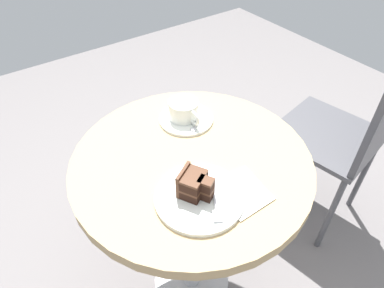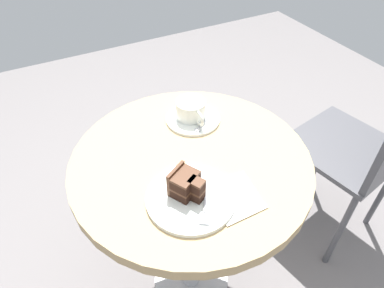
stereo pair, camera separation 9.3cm
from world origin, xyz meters
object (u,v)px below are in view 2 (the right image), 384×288
at_px(cake_plate, 191,198).
at_px(cafe_chair, 373,144).
at_px(fork, 205,207).
at_px(teaspoon, 202,125).
at_px(saucer, 193,119).
at_px(cake_slice, 186,184).
at_px(napkin, 233,197).
at_px(coffee_cup, 191,109).

xyz_separation_m(cake_plate, cafe_chair, (-0.04, 0.77, -0.18)).
xyz_separation_m(fork, cafe_chair, (-0.09, 0.76, -0.18)).
distance_m(teaspoon, cake_plate, 0.28).
height_order(saucer, cafe_chair, cafe_chair).
relative_size(saucer, teaspoon, 2.01).
xyz_separation_m(cake_slice, fork, (0.06, 0.02, -0.03)).
height_order(fork, cafe_chair, cafe_chair).
bearing_deg(napkin, teaspoon, 167.01).
relative_size(cake_plate, cafe_chair, 0.24).
bearing_deg(cake_slice, fork, 17.66).
bearing_deg(coffee_cup, cake_slice, -30.01).
height_order(napkin, cafe_chair, cafe_chair).
distance_m(cake_slice, napkin, 0.12).
height_order(cake_plate, cake_slice, cake_slice).
bearing_deg(saucer, teaspoon, 6.33).
height_order(saucer, teaspoon, teaspoon).
height_order(teaspoon, fork, fork).
relative_size(saucer, coffee_cup, 1.36).
xyz_separation_m(saucer, teaspoon, (0.05, 0.01, 0.01)).
xyz_separation_m(coffee_cup, cafe_chair, (0.24, 0.62, -0.21)).
height_order(cake_slice, napkin, cake_slice).
height_order(coffee_cup, cafe_chair, cafe_chair).
distance_m(cake_plate, fork, 0.05).
relative_size(cake_slice, cafe_chair, 0.10).
distance_m(teaspoon, cafe_chair, 0.67).
xyz_separation_m(saucer, cake_plate, (0.28, -0.15, 0.00)).
distance_m(coffee_cup, teaspoon, 0.06).
xyz_separation_m(teaspoon, cake_slice, (0.22, -0.16, 0.03)).
bearing_deg(cake_plate, napkin, 65.04).
bearing_deg(napkin, fork, -88.19).
relative_size(napkin, cafe_chair, 0.16).
height_order(saucer, coffee_cup, coffee_cup).
xyz_separation_m(fork, napkin, (-0.00, 0.08, -0.01)).
bearing_deg(fork, cake_plate, -130.87).
bearing_deg(napkin, coffee_cup, 170.59).
bearing_deg(fork, cake_slice, -129.70).
bearing_deg(coffee_cup, cafe_chair, 68.59).
bearing_deg(saucer, cake_slice, -31.16).
bearing_deg(teaspoon, fork, 29.16).
distance_m(saucer, cake_slice, 0.31).
xyz_separation_m(teaspoon, cafe_chair, (0.19, 0.61, -0.18)).
xyz_separation_m(coffee_cup, fork, (0.33, -0.14, -0.02)).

